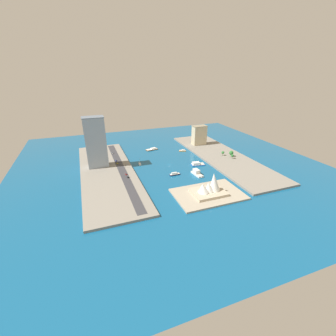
# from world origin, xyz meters

# --- Properties ---
(ground_plane) EXTENTS (440.00, 440.00, 0.00)m
(ground_plane) POSITION_xyz_m (0.00, 0.00, 0.00)
(ground_plane) COLOR #145684
(quay_west) EXTENTS (70.00, 240.00, 2.63)m
(quay_west) POSITION_xyz_m (-90.51, 0.00, 1.31)
(quay_west) COLOR gray
(quay_west) RESTS_ON ground_plane
(quay_east) EXTENTS (70.00, 240.00, 2.63)m
(quay_east) POSITION_xyz_m (90.51, 0.00, 1.31)
(quay_east) COLOR gray
(quay_east) RESTS_ON ground_plane
(peninsula_point) EXTENTS (77.26, 51.21, 2.00)m
(peninsula_point) POSITION_xyz_m (-9.63, 99.11, 1.00)
(peninsula_point) COLOR #A89E89
(peninsula_point) RESTS_ON ground_plane
(road_strip) EXTENTS (10.29, 228.00, 0.15)m
(road_strip) POSITION_xyz_m (70.99, 0.00, 2.70)
(road_strip) COLOR #38383D
(road_strip) RESTS_ON quay_east
(catamaran_blue) EXTENTS (21.07, 12.40, 4.53)m
(catamaran_blue) POSITION_xyz_m (-37.90, 16.33, 1.81)
(catamaran_blue) COLOR blue
(catamaran_blue) RESTS_ON ground_plane
(sailboat_small_white) EXTENTS (4.32, 10.79, 10.54)m
(sailboat_small_white) POSITION_xyz_m (41.57, -15.17, 0.90)
(sailboat_small_white) COLOR white
(sailboat_small_white) RESTS_ON ground_plane
(barge_flat_brown) EXTENTS (22.23, 11.88, 3.10)m
(barge_flat_brown) POSITION_xyz_m (4.95, -73.22, 1.13)
(barge_flat_brown) COLOR brown
(barge_flat_brown) RESTS_ON ground_plane
(water_taxi_orange) EXTENTS (12.18, 7.87, 3.07)m
(water_taxi_orange) POSITION_xyz_m (-42.75, -48.13, 1.12)
(water_taxi_orange) COLOR orange
(water_taxi_orange) RESTS_ON ground_plane
(ferry_white_commuter) EXTENTS (9.52, 22.76, 7.12)m
(ferry_white_commuter) POSITION_xyz_m (-22.10, 46.04, 2.70)
(ferry_white_commuter) COLOR silver
(ferry_white_commuter) RESTS_ON ground_plane
(patrol_launch_navy) EXTENTS (15.43, 4.43, 3.92)m
(patrol_launch_navy) POSITION_xyz_m (6.22, 36.94, 1.42)
(patrol_launch_navy) COLOR #1E284C
(patrol_launch_navy) RESTS_ON ground_plane
(tower_tall_glass) EXTENTS (28.78, 18.20, 70.92)m
(tower_tall_glass) POSITION_xyz_m (99.85, -24.53, 38.12)
(tower_tall_glass) COLOR #8C9EB2
(tower_tall_glass) RESTS_ON quay_east
(office_block_beige) EXTENTS (25.45, 15.01, 34.73)m
(office_block_beige) POSITION_xyz_m (-83.23, -65.96, 20.02)
(office_block_beige) COLOR #C6B793
(office_block_beige) RESTS_ON quay_west
(suv_black) EXTENTS (2.18, 4.31, 1.44)m
(suv_black) POSITION_xyz_m (67.90, 28.11, 3.49)
(suv_black) COLOR black
(suv_black) RESTS_ON road_strip
(sedan_silver) EXTENTS (2.09, 4.69, 1.64)m
(sedan_silver) POSITION_xyz_m (73.54, -70.83, 3.58)
(sedan_silver) COLOR black
(sedan_silver) RESTS_ON road_strip
(hatchback_blue) EXTENTS (1.94, 4.70, 1.56)m
(hatchback_blue) POSITION_xyz_m (73.64, -35.13, 3.54)
(hatchback_blue) COLOR black
(hatchback_blue) RESTS_ON road_strip
(pickup_red) EXTENTS (1.99, 4.42, 1.62)m
(pickup_red) POSITION_xyz_m (68.57, 18.60, 3.57)
(pickup_red) COLOR black
(pickup_red) RESTS_ON road_strip
(taxi_yellow_cab) EXTENTS (1.94, 5.06, 1.67)m
(taxi_yellow_cab) POSITION_xyz_m (73.37, -24.93, 3.59)
(taxi_yellow_cab) COLOR black
(taxi_yellow_cab) RESTS_ON road_strip
(traffic_light_waterfront) EXTENTS (0.36, 0.36, 6.50)m
(traffic_light_waterfront) POSITION_xyz_m (64.65, -4.79, 6.97)
(traffic_light_waterfront) COLOR black
(traffic_light_waterfront) RESTS_ON quay_east
(opera_landmark) EXTENTS (37.35, 28.43, 24.98)m
(opera_landmark) POSITION_xyz_m (-10.53, 99.11, 9.87)
(opera_landmark) COLOR #BCAD93
(opera_landmark) RESTS_ON peninsula_point
(park_tree_cluster) EXTENTS (15.44, 21.53, 9.57)m
(park_tree_cluster) POSITION_xyz_m (-99.14, 8.90, 8.39)
(park_tree_cluster) COLOR brown
(park_tree_cluster) RESTS_ON quay_west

